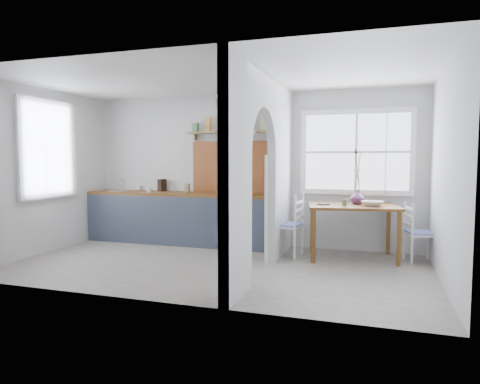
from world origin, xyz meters
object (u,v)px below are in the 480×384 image
(chair_left, at_px, (286,224))
(chair_right, at_px, (421,232))
(kettle, at_px, (269,189))
(dining_table, at_px, (353,232))
(vase, at_px, (357,197))

(chair_left, bearing_deg, chair_right, 102.21)
(kettle, bearing_deg, dining_table, -2.80)
(chair_right, relative_size, vase, 4.01)
(chair_left, relative_size, vase, 4.52)
(chair_left, bearing_deg, kettle, -120.74)
(dining_table, distance_m, chair_right, 0.96)
(kettle, bearing_deg, chair_right, 2.23)
(kettle, relative_size, vase, 1.06)
(dining_table, relative_size, chair_left, 1.33)
(chair_right, distance_m, kettle, 2.35)
(chair_left, relative_size, chair_right, 1.13)
(kettle, height_order, vase, kettle)
(vase, bearing_deg, kettle, 179.56)
(dining_table, bearing_deg, kettle, 163.66)
(chair_right, bearing_deg, kettle, 73.72)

